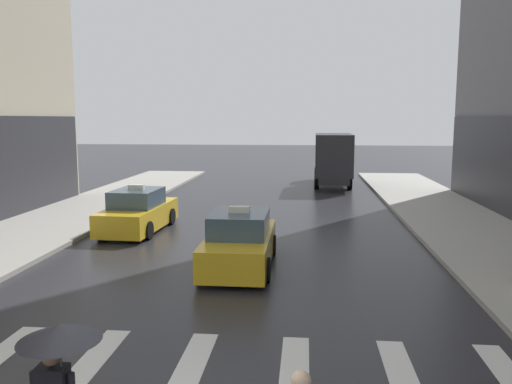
{
  "coord_description": "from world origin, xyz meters",
  "views": [
    {
      "loc": [
        1.94,
        -5.35,
        4.28
      ],
      "look_at": [
        0.66,
        8.0,
        2.38
      ],
      "focal_mm": 36.43,
      "sensor_mm": 36.0,
      "label": 1
    }
  ],
  "objects_px": {
    "box_truck": "(333,157)",
    "pedestrian_with_umbrella": "(57,359)",
    "taxi_second": "(138,212)",
    "taxi_lead": "(240,243)"
  },
  "relations": [
    {
      "from": "box_truck",
      "to": "taxi_lead",
      "type": "bearing_deg",
      "value": -100.84
    },
    {
      "from": "taxi_second",
      "to": "box_truck",
      "type": "xyz_separation_m",
      "value": [
        8.09,
        14.28,
        1.13
      ]
    },
    {
      "from": "taxi_second",
      "to": "box_truck",
      "type": "height_order",
      "value": "box_truck"
    },
    {
      "from": "taxi_lead",
      "to": "taxi_second",
      "type": "xyz_separation_m",
      "value": [
        -4.5,
        4.48,
        0.0
      ]
    },
    {
      "from": "box_truck",
      "to": "taxi_second",
      "type": "bearing_deg",
      "value": -119.54
    },
    {
      "from": "pedestrian_with_umbrella",
      "to": "taxi_second",
      "type": "bearing_deg",
      "value": 104.51
    },
    {
      "from": "taxi_lead",
      "to": "taxi_second",
      "type": "bearing_deg",
      "value": 135.08
    },
    {
      "from": "taxi_lead",
      "to": "box_truck",
      "type": "xyz_separation_m",
      "value": [
        3.59,
        18.76,
        1.13
      ]
    },
    {
      "from": "box_truck",
      "to": "pedestrian_with_umbrella",
      "type": "distance_m",
      "value": 28.25
    },
    {
      "from": "pedestrian_with_umbrella",
      "to": "taxi_lead",
      "type": "bearing_deg",
      "value": 83.87
    }
  ]
}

